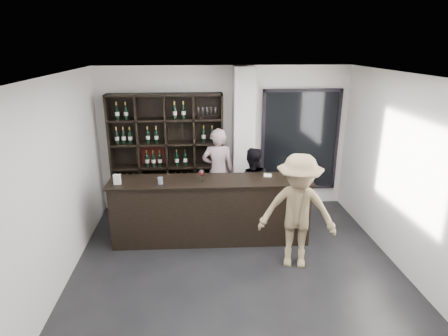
{
  "coord_description": "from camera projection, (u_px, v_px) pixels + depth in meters",
  "views": [
    {
      "loc": [
        -0.59,
        -4.6,
        3.31
      ],
      "look_at": [
        -0.14,
        1.1,
        1.39
      ],
      "focal_mm": 30.0,
      "sensor_mm": 36.0,
      "label": 1
    }
  ],
  "objects": [
    {
      "name": "floor",
      "position": [
        239.0,
        282.0,
        5.45
      ],
      "size": [
        5.0,
        5.5,
        0.01
      ],
      "primitive_type": "cube",
      "color": "black",
      "rests_on": "ground"
    },
    {
      "name": "wine_shelf",
      "position": [
        167.0,
        155.0,
        7.4
      ],
      "size": [
        2.2,
        0.35,
        2.4
      ],
      "primitive_type": null,
      "color": "black",
      "rests_on": "floor"
    },
    {
      "name": "structural_column",
      "position": [
        243.0,
        142.0,
        7.34
      ],
      "size": [
        0.4,
        0.4,
        2.9
      ],
      "primitive_type": "cube",
      "color": "silver",
      "rests_on": "floor"
    },
    {
      "name": "glass_panel",
      "position": [
        300.0,
        141.0,
        7.66
      ],
      "size": [
        1.6,
        0.08,
        2.1
      ],
      "color": "black",
      "rests_on": "floor"
    },
    {
      "name": "tasting_counter",
      "position": [
        211.0,
        210.0,
        6.45
      ],
      "size": [
        3.4,
        0.7,
        1.12
      ],
      "rotation": [
        0.0,
        0.0,
        -0.03
      ],
      "color": "black",
      "rests_on": "floor"
    },
    {
      "name": "taster_pink",
      "position": [
        218.0,
        172.0,
        7.42
      ],
      "size": [
        0.68,
        0.49,
        1.76
      ],
      "primitive_type": "imported",
      "rotation": [
        0.0,
        0.0,
        3.04
      ],
      "color": "#C8A2AA",
      "rests_on": "floor"
    },
    {
      "name": "taster_black",
      "position": [
        252.0,
        187.0,
        6.99
      ],
      "size": [
        0.82,
        0.69,
        1.5
      ],
      "primitive_type": "imported",
      "rotation": [
        0.0,
        0.0,
        2.96
      ],
      "color": "black",
      "rests_on": "floor"
    },
    {
      "name": "customer",
      "position": [
        298.0,
        212.0,
        5.6
      ],
      "size": [
        1.29,
        0.93,
        1.8
      ],
      "primitive_type": "imported",
      "rotation": [
        0.0,
        0.0,
        -0.25
      ],
      "color": "#907A56",
      "rests_on": "floor"
    },
    {
      "name": "wine_glass",
      "position": [
        201.0,
        175.0,
        6.18
      ],
      "size": [
        0.12,
        0.12,
        0.22
      ],
      "primitive_type": null,
      "rotation": [
        0.0,
        0.0,
        -0.32
      ],
      "color": "white",
      "rests_on": "tasting_counter"
    },
    {
      "name": "spit_cup",
      "position": [
        160.0,
        181.0,
        6.08
      ],
      "size": [
        0.11,
        0.11,
        0.11
      ],
      "primitive_type": "cylinder",
      "rotation": [
        0.0,
        0.0,
        -0.32
      ],
      "color": "silver",
      "rests_on": "tasting_counter"
    },
    {
      "name": "napkin_stack",
      "position": [
        268.0,
        175.0,
        6.45
      ],
      "size": [
        0.15,
        0.15,
        0.02
      ],
      "primitive_type": "cube",
      "rotation": [
        0.0,
        0.0,
        -0.21
      ],
      "color": "white",
      "rests_on": "tasting_counter"
    },
    {
      "name": "card_stand",
      "position": [
        117.0,
        179.0,
        6.05
      ],
      "size": [
        0.12,
        0.07,
        0.17
      ],
      "primitive_type": "cube",
      "rotation": [
        0.0,
        0.0,
        -0.11
      ],
      "color": "white",
      "rests_on": "tasting_counter"
    }
  ]
}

